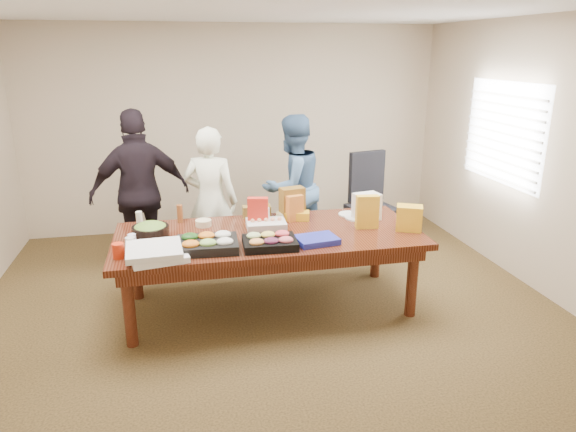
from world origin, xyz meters
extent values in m
cube|color=#47301E|center=(0.00, 0.00, -0.01)|extent=(5.50, 5.00, 0.02)
cube|color=white|center=(0.00, 0.00, 2.71)|extent=(5.50, 5.00, 0.02)
cube|color=beige|center=(0.00, 2.50, 1.35)|extent=(5.50, 0.04, 2.70)
cube|color=beige|center=(0.00, -2.50, 1.35)|extent=(5.50, 0.04, 2.70)
cube|color=beige|center=(2.75, 0.00, 1.35)|extent=(0.04, 5.00, 2.70)
cube|color=white|center=(2.72, 0.60, 1.50)|extent=(0.03, 1.40, 1.10)
cube|color=beige|center=(2.68, 0.60, 1.50)|extent=(0.04, 1.36, 1.00)
cube|color=#4C1C0F|center=(0.00, 0.00, 0.38)|extent=(2.80, 1.20, 0.75)
cube|color=black|center=(1.48, 1.20, 0.57)|extent=(0.70, 0.70, 1.14)
imported|color=white|center=(-0.46, 0.98, 0.81)|extent=(0.69, 0.57, 1.62)
imported|color=#466B99|center=(0.51, 1.27, 0.84)|extent=(1.02, 0.95, 1.68)
imported|color=black|center=(-1.20, 1.14, 0.90)|extent=(1.12, 0.65, 1.80)
cube|color=black|center=(-0.58, -0.29, 0.79)|extent=(0.54, 0.43, 0.08)
cube|color=black|center=(-0.05, -0.35, 0.78)|extent=(0.47, 0.38, 0.07)
cube|color=silver|center=(0.00, 0.16, 0.78)|extent=(0.39, 0.30, 0.06)
cylinder|color=black|center=(-1.06, 0.11, 0.80)|extent=(0.33, 0.33, 0.11)
cube|color=#2229A1|center=(0.37, -0.34, 0.78)|extent=(0.39, 0.31, 0.05)
cube|color=red|center=(-0.06, 0.22, 0.89)|extent=(0.21, 0.12, 0.28)
cube|color=yellow|center=(0.94, -0.05, 0.91)|extent=(0.22, 0.11, 0.32)
cube|color=#C76E28|center=(0.32, 0.31, 0.88)|extent=(0.18, 0.12, 0.26)
cylinder|color=white|center=(0.01, 0.29, 0.83)|extent=(0.13, 0.13, 0.16)
cylinder|color=gold|center=(0.04, 0.40, 0.83)|extent=(0.07, 0.07, 0.17)
cylinder|color=brown|center=(-0.79, 0.49, 0.84)|extent=(0.06, 0.06, 0.18)
cylinder|color=beige|center=(-1.17, 0.35, 0.84)|extent=(0.07, 0.07, 0.18)
cube|color=gold|center=(0.35, 0.34, 0.79)|extent=(0.27, 0.20, 0.08)
cube|color=brown|center=(-0.03, 0.52, 0.81)|extent=(0.28, 0.13, 0.11)
cube|color=brown|center=(0.31, 0.41, 0.91)|extent=(0.26, 0.18, 0.31)
cylinder|color=red|center=(-1.30, -0.34, 0.81)|extent=(0.12, 0.12, 0.13)
cylinder|color=silver|center=(-1.22, -0.18, 0.81)|extent=(0.09, 0.09, 0.11)
cylinder|color=white|center=(-1.21, -0.06, 0.80)|extent=(0.08, 0.08, 0.10)
cube|color=white|center=(-0.99, -0.40, 0.78)|extent=(0.51, 0.51, 0.05)
cube|color=white|center=(-1.02, -0.42, 0.83)|extent=(0.46, 0.46, 0.05)
cylinder|color=silver|center=(0.96, 0.25, 0.76)|extent=(0.28, 0.28, 0.02)
cylinder|color=silver|center=(0.91, 0.37, 0.76)|extent=(0.24, 0.24, 0.01)
cylinder|color=beige|center=(0.22, 0.40, 0.78)|extent=(0.19, 0.19, 0.06)
cylinder|color=beige|center=(-0.58, 0.33, 0.78)|extent=(0.16, 0.16, 0.06)
cube|color=white|center=(1.02, 0.20, 0.88)|extent=(0.28, 0.22, 0.26)
cube|color=yellow|center=(1.30, -0.19, 0.87)|extent=(0.28, 0.25, 0.24)
camera|label=1|loc=(-0.78, -4.48, 2.37)|focal=32.50mm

